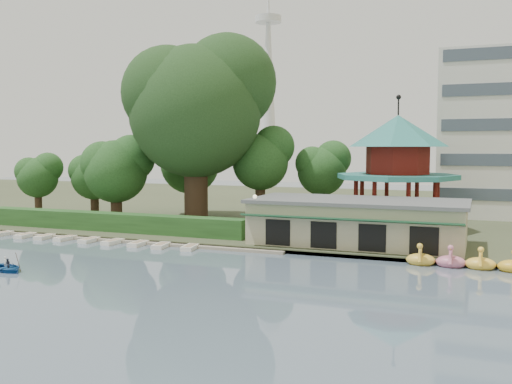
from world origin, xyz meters
The scene contains 14 objects.
ground_plane centered at (0.00, 0.00, 0.00)m, with size 220.00×220.00×0.00m, color slate.
shore centered at (0.00, 52.00, 0.20)m, with size 220.00×70.00×0.40m, color #424930.
embankment centered at (0.00, 17.30, 0.15)m, with size 220.00×0.60×0.30m, color gray.
dock centered at (-12.00, 17.20, 0.12)m, with size 34.00×1.60×0.24m, color gray.
boathouse centered at (10.00, 21.97, 2.37)m, with size 18.60×9.39×3.90m.
pavilion centered at (12.00, 32.00, 7.48)m, with size 12.40×12.40×13.50m.
broadcast_tower centered at (-42.00, 140.00, 33.98)m, with size 8.00×8.00×96.00m.
hedge centered at (-15.00, 20.50, 1.30)m, with size 30.00×2.00×1.80m, color #275422.
lamp_post centered at (1.50, 19.00, 3.34)m, with size 0.36×0.36×4.28m.
big_tree centered at (-8.80, 28.23, 13.74)m, with size 15.75×14.67×20.84m.
small_trees centered at (-13.42, 31.60, 6.76)m, with size 38.74×17.34×10.87m.
swan_boats centered at (21.40, 16.57, 0.40)m, with size 13.43×1.95×1.92m.
moored_rowboats centered at (-15.22, 15.89, 0.18)m, with size 24.79×2.63×0.36m.
rowboat_with_passengers centered at (-11.51, 3.50, 0.46)m, with size 5.35×4.64×2.01m.
Camera 1 is at (19.89, -27.41, 8.85)m, focal length 40.00 mm.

